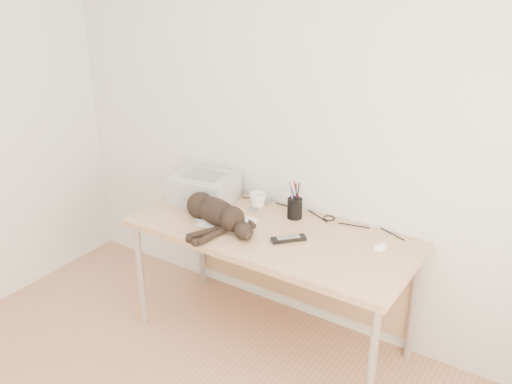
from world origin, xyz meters
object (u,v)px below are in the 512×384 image
Objects in this scene: cat at (214,212)px; mug at (258,201)px; printer at (204,188)px; mouse at (380,246)px; pen_cup at (295,208)px; desk at (279,246)px.

cat reaches higher than mug.
mouse is at bearing 0.65° from printer.
printer is at bearing 152.21° from cat.
mouse is (1.15, 0.01, -0.07)m from printer.
desk is at bearing -99.70° from pen_cup.
printer is at bearing -171.52° from pen_cup.
pen_cup is 2.20× the size of mouse.
printer is 0.35m from mug.
desk is at bearing 45.14° from cat.
printer is at bearing 175.72° from desk.
printer is 0.60m from pen_cup.
printer is 1.15m from mouse.
mug is at bearing 87.89° from cat.
mug is at bearing 12.77° from printer.
printer is 0.34m from cat.
cat is 6.69× the size of mug.
desk is at bearing -4.28° from printer.
desk is 3.96× the size of printer.
pen_cup is (0.59, 0.09, -0.02)m from printer.
cat is at bearing -149.92° from desk.
desk is 0.24m from pen_cup.
cat is 6.73× the size of mouse.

